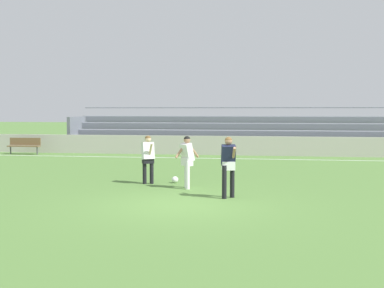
% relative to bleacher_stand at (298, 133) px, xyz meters
% --- Properties ---
extents(ground_plane, '(160.00, 160.00, 0.00)m').
position_rel_bleacher_stand_xyz_m(ground_plane, '(-3.80, -17.02, -1.12)').
color(ground_plane, '#517A38').
extents(field_line_sideline, '(44.00, 0.12, 0.01)m').
position_rel_bleacher_stand_xyz_m(field_line_sideline, '(-3.80, -4.45, -1.12)').
color(field_line_sideline, white).
rests_on(field_line_sideline, ground).
extents(sideline_wall, '(48.00, 0.16, 1.03)m').
position_rel_bleacher_stand_xyz_m(sideline_wall, '(-3.80, -2.52, -0.60)').
color(sideline_wall, '#BCB7AD').
rests_on(sideline_wall, ground).
extents(bleacher_stand, '(26.81, 3.12, 2.61)m').
position_rel_bleacher_stand_xyz_m(bleacher_stand, '(0.00, 0.00, 0.00)').
color(bleacher_stand, '#9EA3AD').
rests_on(bleacher_stand, ground).
extents(bench_far_right, '(1.80, 0.40, 0.90)m').
position_rel_bleacher_stand_xyz_m(bench_far_right, '(-14.96, -3.67, -0.58)').
color(bench_far_right, brown).
rests_on(bench_far_right, ground).
extents(player_white_dropping_back, '(0.48, 0.62, 1.61)m').
position_rel_bleacher_stand_xyz_m(player_white_dropping_back, '(-5.54, -13.48, -0.17)').
color(player_white_dropping_back, black).
rests_on(player_white_dropping_back, ground).
extents(player_white_overlapping, '(0.73, 0.51, 1.64)m').
position_rel_bleacher_stand_xyz_m(player_white_overlapping, '(-4.09, -14.26, -0.15)').
color(player_white_overlapping, white).
rests_on(player_white_overlapping, ground).
extents(player_dark_deep_cover, '(0.48, 0.67, 1.71)m').
position_rel_bleacher_stand_xyz_m(player_dark_deep_cover, '(-2.67, -15.78, -0.10)').
color(player_dark_deep_cover, black).
rests_on(player_dark_deep_cover, ground).
extents(soccer_ball, '(0.22, 0.22, 0.22)m').
position_rel_bleacher_stand_xyz_m(soccer_ball, '(-4.69, -13.15, -1.01)').
color(soccer_ball, white).
rests_on(soccer_ball, ground).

